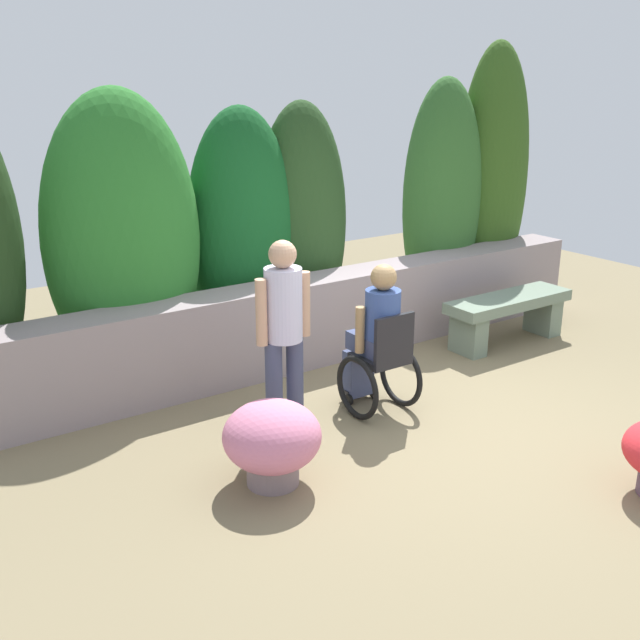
% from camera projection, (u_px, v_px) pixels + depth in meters
% --- Properties ---
extents(ground_plane, '(12.50, 12.50, 0.00)m').
position_uv_depth(ground_plane, '(437.00, 423.00, 6.30)').
color(ground_plane, '#7D6F51').
extents(stone_retaining_wall, '(7.00, 0.46, 0.87)m').
position_uv_depth(stone_retaining_wall, '(317.00, 319.00, 7.58)').
color(stone_retaining_wall, gray).
rests_on(stone_retaining_wall, ground).
extents(hedge_backdrop, '(7.39, 1.04, 3.20)m').
position_uv_depth(hedge_backdrop, '(242.00, 221.00, 7.50)').
color(hedge_backdrop, '#233E1B').
rests_on(hedge_backdrop, ground).
extents(stone_bench, '(1.54, 0.45, 0.53)m').
position_uv_depth(stone_bench, '(508.00, 312.00, 8.07)').
color(stone_bench, slate).
rests_on(stone_bench, ground).
extents(person_in_wheelchair, '(0.53, 0.66, 1.33)m').
position_uv_depth(person_in_wheelchair, '(378.00, 343.00, 6.35)').
color(person_in_wheelchair, black).
rests_on(person_in_wheelchair, ground).
extents(person_standing_companion, '(0.49, 0.30, 1.61)m').
position_uv_depth(person_standing_companion, '(284.00, 325.00, 5.87)').
color(person_standing_companion, '#424867').
rests_on(person_standing_companion, ground).
extents(flower_pot_terracotta_by_wall, '(0.71, 0.71, 0.62)m').
position_uv_depth(flower_pot_terracotta_by_wall, '(272.00, 440.00, 5.27)').
color(flower_pot_terracotta_by_wall, slate).
rests_on(flower_pot_terracotta_by_wall, ground).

